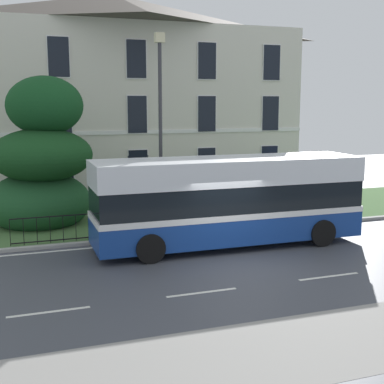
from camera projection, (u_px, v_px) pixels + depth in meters
The scene contains 7 objects.
ground_plane at pixel (225, 255), 17.87m from camera, with size 60.00×56.00×0.18m.
georgian_townhouse at pixel (115, 90), 32.18m from camera, with size 19.58×11.14×11.20m.
iron_verge_railing at pixel (188, 218), 20.54m from camera, with size 13.10×0.04×0.97m.
evergreen_tree at pixel (41, 165), 21.68m from camera, with size 4.33×4.38×6.42m.
single_decker_bus at pixel (229, 200), 18.74m from camera, with size 9.63×2.67×3.14m.
street_lamp_post at pixel (160, 121), 20.08m from camera, with size 0.36×0.24×7.47m.
litter_bin at pixel (279, 206), 22.68m from camera, with size 0.52×0.52×1.11m.
Camera 1 is at (-6.82, -14.57, 5.08)m, focal length 49.69 mm.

